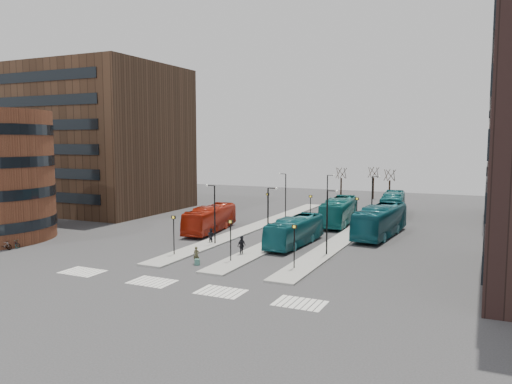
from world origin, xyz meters
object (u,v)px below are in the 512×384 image
at_px(commuter_b, 242,246).
at_px(commuter_c, 286,244).
at_px(teal_bus_a, 295,231).
at_px(teal_bus_b, 339,211).
at_px(teal_bus_c, 380,221).
at_px(commuter_a, 211,236).
at_px(traveller, 196,255).
at_px(bicycle_far, 13,244).
at_px(suitcase, 197,262).
at_px(teal_bus_d, 393,204).
at_px(red_bus, 210,219).
at_px(bicycle_mid, 5,245).

relative_size(commuter_b, commuter_c, 1.05).
distance_m(teal_bus_a, teal_bus_b, 14.48).
relative_size(teal_bus_c, commuter_a, 7.95).
bearing_deg(commuter_b, traveller, 166.73).
relative_size(teal_bus_c, commuter_c, 7.11).
bearing_deg(commuter_c, bicycle_far, -39.10).
bearing_deg(commuter_b, teal_bus_b, 3.57).
xyz_separation_m(traveller, commuter_c, (5.53, 7.30, 0.13)).
bearing_deg(teal_bus_b, teal_bus_c, -47.86).
xyz_separation_m(teal_bus_b, commuter_a, (-8.98, -17.35, -0.90)).
xyz_separation_m(suitcase, traveller, (-0.33, 0.40, 0.49)).
bearing_deg(suitcase, teal_bus_d, 52.41).
relative_size(commuter_c, bicycle_far, 1.11).
relative_size(red_bus, teal_bus_a, 1.04).
distance_m(commuter_a, bicycle_mid, 20.34).
bearing_deg(bicycle_far, teal_bus_c, -68.57).
height_order(teal_bus_a, commuter_b, teal_bus_a).
bearing_deg(commuter_c, teal_bus_b, -150.31).
xyz_separation_m(traveller, bicycle_mid, (-20.12, -3.20, -0.28)).
relative_size(teal_bus_c, commuter_b, 6.74).
relative_size(red_bus, bicycle_far, 6.79).
relative_size(traveller, commuter_a, 0.95).
height_order(suitcase, teal_bus_c, teal_bus_c).
relative_size(red_bus, bicycle_mid, 6.92).
distance_m(teal_bus_d, commuter_c, 28.97).
distance_m(commuter_c, bicycle_mid, 27.72).
xyz_separation_m(teal_bus_a, bicycle_mid, (-25.23, -14.22, -0.99)).
xyz_separation_m(commuter_a, commuter_c, (8.76, -0.83, 0.09)).
bearing_deg(suitcase, commuter_a, 91.19).
distance_m(teal_bus_a, teal_bus_d, 25.41).
relative_size(teal_bus_b, teal_bus_d, 1.01).
height_order(suitcase, traveller, traveller).
bearing_deg(commuter_c, red_bus, -88.45).
bearing_deg(suitcase, red_bus, 94.64).
relative_size(teal_bus_a, teal_bus_d, 0.87).
xyz_separation_m(teal_bus_b, bicycle_mid, (-25.87, -28.68, -1.23)).
distance_m(teal_bus_a, commuter_b, 7.19).
height_order(teal_bus_d, bicycle_far, teal_bus_d).
distance_m(teal_bus_b, commuter_a, 19.56).
xyz_separation_m(red_bus, teal_bus_b, (12.50, 11.42, 0.18)).
distance_m(commuter_a, commuter_c, 8.80).
height_order(suitcase, teal_bus_b, teal_bus_b).
bearing_deg(commuter_a, teal_bus_d, -111.12).
bearing_deg(red_bus, suitcase, -71.23).
height_order(teal_bus_a, teal_bus_c, teal_bus_c).
relative_size(suitcase, traveller, 0.35).
xyz_separation_m(teal_bus_a, teal_bus_d, (5.70, 24.76, 0.22)).
height_order(red_bus, commuter_a, red_bus).
bearing_deg(bicycle_mid, suitcase, -90.55).
bearing_deg(teal_bus_d, commuter_c, -106.68).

